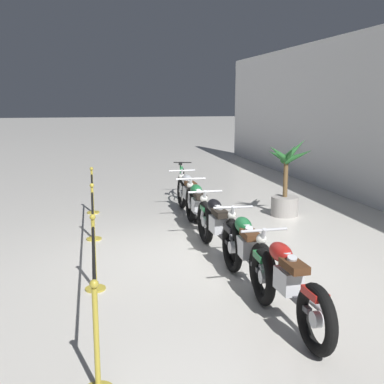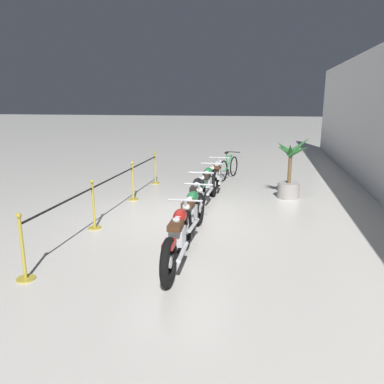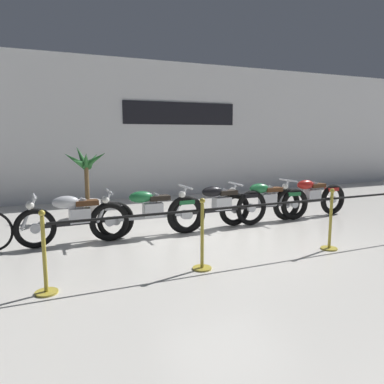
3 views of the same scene
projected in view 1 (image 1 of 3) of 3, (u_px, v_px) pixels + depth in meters
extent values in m
plane|color=silver|center=(189.00, 255.00, 7.99)|extent=(120.00, 120.00, 0.00)
torus|color=black|center=(182.00, 194.00, 11.33)|extent=(0.71, 0.12, 0.70)
torus|color=black|center=(196.00, 206.00, 10.00)|extent=(0.71, 0.12, 0.70)
cylinder|color=silver|center=(182.00, 194.00, 11.33)|extent=(0.17, 0.09, 0.17)
cylinder|color=silver|center=(196.00, 206.00, 10.00)|extent=(0.17, 0.09, 0.17)
cylinder|color=silver|center=(181.00, 181.00, 11.37)|extent=(0.30, 0.07, 0.59)
cube|color=silver|center=(189.00, 193.00, 10.59)|extent=(0.37, 0.23, 0.26)
cylinder|color=silver|center=(189.00, 184.00, 10.59)|extent=(0.18, 0.12, 0.24)
cylinder|color=silver|center=(190.00, 184.00, 10.51)|extent=(0.18, 0.12, 0.24)
cylinder|color=silver|center=(199.00, 202.00, 10.36)|extent=(0.70, 0.09, 0.07)
cube|color=black|center=(189.00, 199.00, 10.66)|extent=(1.12, 0.10, 0.06)
ellipsoid|color=#B7BABF|center=(187.00, 180.00, 10.76)|extent=(0.47, 0.23, 0.22)
cube|color=#4C2D19|center=(191.00, 184.00, 10.42)|extent=(0.41, 0.21, 0.09)
cube|color=#B7BABF|center=(196.00, 194.00, 10.00)|extent=(0.32, 0.17, 0.08)
cylinder|color=silver|center=(182.00, 171.00, 11.21)|extent=(0.06, 0.62, 0.04)
sphere|color=silver|center=(181.00, 176.00, 11.31)|extent=(0.14, 0.14, 0.14)
torus|color=black|center=(191.00, 204.00, 10.11)|extent=(0.73, 0.13, 0.73)
torus|color=black|center=(207.00, 223.00, 8.60)|extent=(0.73, 0.13, 0.73)
cylinder|color=silver|center=(191.00, 204.00, 10.11)|extent=(0.18, 0.08, 0.17)
cylinder|color=silver|center=(207.00, 223.00, 8.60)|extent=(0.18, 0.08, 0.17)
cylinder|color=silver|center=(190.00, 190.00, 10.14)|extent=(0.30, 0.06, 0.59)
cube|color=silver|center=(198.00, 206.00, 9.28)|extent=(0.36, 0.23, 0.26)
cylinder|color=silver|center=(198.00, 195.00, 9.28)|extent=(0.18, 0.11, 0.24)
cylinder|color=silver|center=(199.00, 196.00, 9.20)|extent=(0.18, 0.11, 0.24)
cylinder|color=silver|center=(209.00, 216.00, 9.04)|extent=(0.70, 0.08, 0.07)
cube|color=#ADAFB5|center=(198.00, 212.00, 9.35)|extent=(1.25, 0.08, 0.06)
ellipsoid|color=#1E6B38|center=(196.00, 190.00, 9.45)|extent=(0.46, 0.23, 0.22)
cube|color=black|center=(200.00, 196.00, 9.11)|extent=(0.40, 0.21, 0.09)
cube|color=#1E6B38|center=(206.00, 208.00, 8.60)|extent=(0.32, 0.17, 0.08)
cylinder|color=silver|center=(191.00, 179.00, 9.98)|extent=(0.05, 0.62, 0.04)
sphere|color=silver|center=(190.00, 185.00, 10.09)|extent=(0.14, 0.14, 0.14)
torus|color=black|center=(205.00, 221.00, 8.67)|extent=(0.76, 0.13, 0.76)
torus|color=black|center=(232.00, 247.00, 7.17)|extent=(0.76, 0.13, 0.76)
cylinder|color=silver|center=(205.00, 221.00, 8.67)|extent=(0.18, 0.09, 0.18)
cylinder|color=silver|center=(232.00, 247.00, 7.17)|extent=(0.18, 0.09, 0.18)
cylinder|color=silver|center=(203.00, 205.00, 8.70)|extent=(0.30, 0.07, 0.59)
cube|color=silver|center=(218.00, 224.00, 7.84)|extent=(0.37, 0.23, 0.26)
cylinder|color=silver|center=(217.00, 212.00, 7.84)|extent=(0.18, 0.12, 0.24)
cylinder|color=silver|center=(219.00, 213.00, 7.76)|extent=(0.18, 0.12, 0.24)
cylinder|color=silver|center=(232.00, 237.00, 7.61)|extent=(0.70, 0.09, 0.07)
cube|color=black|center=(217.00, 232.00, 7.91)|extent=(1.26, 0.10, 0.06)
ellipsoid|color=black|center=(214.00, 206.00, 8.01)|extent=(0.47, 0.23, 0.22)
cube|color=black|center=(221.00, 213.00, 7.67)|extent=(0.41, 0.21, 0.09)
cube|color=black|center=(231.00, 228.00, 7.16)|extent=(0.32, 0.17, 0.08)
cylinder|color=silver|center=(205.00, 192.00, 8.55)|extent=(0.06, 0.62, 0.04)
sphere|color=silver|center=(204.00, 198.00, 8.65)|extent=(0.14, 0.14, 0.14)
torus|color=black|center=(232.00, 241.00, 7.53)|extent=(0.72, 0.15, 0.72)
torus|color=black|center=(263.00, 277.00, 6.03)|extent=(0.72, 0.15, 0.72)
cylinder|color=silver|center=(232.00, 241.00, 7.53)|extent=(0.17, 0.09, 0.17)
cylinder|color=silver|center=(263.00, 277.00, 6.03)|extent=(0.17, 0.09, 0.17)
cylinder|color=silver|center=(231.00, 222.00, 7.57)|extent=(0.31, 0.07, 0.59)
cube|color=silver|center=(247.00, 247.00, 6.70)|extent=(0.37, 0.23, 0.26)
cylinder|color=silver|center=(247.00, 233.00, 6.70)|extent=(0.18, 0.12, 0.24)
cylinder|color=silver|center=(248.00, 234.00, 6.62)|extent=(0.18, 0.12, 0.24)
cylinder|color=silver|center=(263.00, 263.00, 6.46)|extent=(0.70, 0.10, 0.07)
cube|color=#47474C|center=(246.00, 256.00, 6.78)|extent=(1.24, 0.10, 0.06)
ellipsoid|color=#1E6B38|center=(243.00, 225.00, 6.88)|extent=(0.47, 0.24, 0.22)
cube|color=#4C2D19|center=(250.00, 235.00, 6.53)|extent=(0.41, 0.21, 0.09)
cube|color=#1E6B38|center=(262.00, 256.00, 6.03)|extent=(0.33, 0.17, 0.08)
cylinder|color=silver|center=(233.00, 207.00, 7.41)|extent=(0.06, 0.62, 0.04)
sphere|color=silver|center=(232.00, 215.00, 7.51)|extent=(0.14, 0.14, 0.14)
torus|color=black|center=(262.00, 271.00, 6.21)|extent=(0.74, 0.16, 0.74)
torus|color=black|center=(316.00, 319.00, 4.85)|extent=(0.74, 0.16, 0.74)
cylinder|color=silver|center=(262.00, 271.00, 6.21)|extent=(0.17, 0.09, 0.17)
cylinder|color=silver|center=(316.00, 319.00, 4.85)|extent=(0.17, 0.09, 0.17)
cylinder|color=silver|center=(260.00, 248.00, 6.24)|extent=(0.31, 0.07, 0.59)
cube|color=silver|center=(288.00, 281.00, 5.45)|extent=(0.37, 0.23, 0.26)
cylinder|color=silver|center=(287.00, 263.00, 5.45)|extent=(0.18, 0.12, 0.24)
cylinder|color=silver|center=(291.00, 265.00, 5.38)|extent=(0.18, 0.12, 0.24)
cylinder|color=silver|center=(312.00, 301.00, 5.23)|extent=(0.70, 0.10, 0.07)
cube|color=#47474C|center=(286.00, 290.00, 5.53)|extent=(1.15, 0.10, 0.06)
ellipsoid|color=#B21E19|center=(281.00, 252.00, 5.62)|extent=(0.47, 0.24, 0.22)
cube|color=#4C2D19|center=(294.00, 266.00, 5.29)|extent=(0.41, 0.21, 0.09)
cube|color=#B21E19|center=(315.00, 293.00, 4.85)|extent=(0.33, 0.17, 0.08)
cylinder|color=silver|center=(264.00, 230.00, 6.09)|extent=(0.06, 0.62, 0.04)
sphere|color=silver|center=(261.00, 239.00, 6.19)|extent=(0.14, 0.14, 0.14)
torus|color=black|center=(183.00, 181.00, 13.00)|extent=(0.69, 0.23, 0.71)
torus|color=black|center=(180.00, 188.00, 12.00)|extent=(0.69, 0.23, 0.71)
cylinder|color=#238442|center=(181.00, 176.00, 12.50)|extent=(0.59, 0.19, 0.43)
cylinder|color=#238442|center=(181.00, 169.00, 12.42)|extent=(0.54, 0.18, 0.04)
cylinder|color=#238442|center=(181.00, 174.00, 12.24)|extent=(0.15, 0.07, 0.55)
cube|color=black|center=(180.00, 164.00, 12.15)|extent=(0.19, 0.12, 0.05)
cylinder|color=#238442|center=(180.00, 187.00, 12.20)|extent=(0.45, 0.15, 0.03)
cylinder|color=black|center=(183.00, 162.00, 12.84)|extent=(0.15, 0.47, 0.03)
cylinder|color=black|center=(181.00, 188.00, 12.43)|extent=(0.13, 0.08, 0.12)
cylinder|color=gray|center=(285.00, 206.00, 10.65)|extent=(0.60, 0.60, 0.42)
cylinder|color=brown|center=(286.00, 178.00, 10.53)|extent=(0.10, 0.10, 0.83)
cone|color=#235B28|center=(289.00, 155.00, 10.21)|extent=(0.57, 0.22, 0.43)
cone|color=#235B28|center=(298.00, 156.00, 10.30)|extent=(0.49, 0.59, 0.46)
cone|color=#235B28|center=(295.00, 150.00, 10.53)|extent=(0.32, 0.62, 0.59)
cone|color=#235B28|center=(290.00, 153.00, 10.68)|extent=(0.59, 0.56, 0.47)
cone|color=#235B28|center=(278.00, 156.00, 10.58)|extent=(0.49, 0.45, 0.37)
cone|color=#235B28|center=(279.00, 153.00, 10.41)|extent=(0.21, 0.49, 0.44)
cone|color=#235B28|center=(282.00, 156.00, 10.28)|extent=(0.40, 0.50, 0.42)
cylinder|color=gold|center=(93.00, 212.00, 10.91)|extent=(0.28, 0.28, 0.03)
cylinder|color=gold|center=(92.00, 191.00, 10.82)|extent=(0.05, 0.05, 0.95)
sphere|color=gold|center=(91.00, 169.00, 10.72)|extent=(0.08, 0.08, 0.08)
cylinder|color=black|center=(92.00, 183.00, 9.73)|extent=(2.04, 0.04, 0.04)
cylinder|color=black|center=(92.00, 207.00, 7.54)|extent=(2.32, 0.04, 0.04)
cylinder|color=black|center=(94.00, 255.00, 5.24)|extent=(2.28, 0.04, 0.04)
cylinder|color=gold|center=(94.00, 239.00, 8.87)|extent=(0.28, 0.28, 0.03)
cylinder|color=gold|center=(93.00, 213.00, 8.78)|extent=(0.05, 0.05, 0.95)
sphere|color=gold|center=(92.00, 185.00, 8.68)|extent=(0.08, 0.08, 0.08)
cylinder|color=gold|center=(95.00, 289.00, 6.55)|extent=(0.28, 0.28, 0.03)
cylinder|color=gold|center=(94.00, 254.00, 6.46)|extent=(0.05, 0.05, 0.95)
sphere|color=gold|center=(93.00, 217.00, 6.36)|extent=(0.08, 0.08, 0.08)
cylinder|color=gold|center=(96.00, 340.00, 4.17)|extent=(0.05, 0.05, 0.95)
sphere|color=gold|center=(94.00, 284.00, 4.07)|extent=(0.08, 0.08, 0.08)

